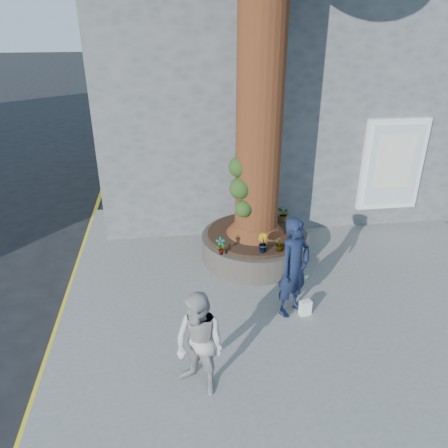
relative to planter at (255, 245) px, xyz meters
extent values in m
plane|color=black|center=(-0.80, -2.00, -0.41)|extent=(120.00, 120.00, 0.00)
cube|color=slate|center=(0.70, -1.00, -0.35)|extent=(9.00, 8.00, 0.12)
cube|color=yellow|center=(-3.85, -1.00, -0.41)|extent=(0.10, 30.00, 0.01)
cube|color=#525557|center=(1.70, 5.20, 2.59)|extent=(10.00, 8.00, 6.00)
cube|color=white|center=(3.50, 1.14, 1.29)|extent=(1.50, 0.12, 2.20)
cube|color=silver|center=(3.50, 1.08, 1.29)|extent=(1.25, 0.04, 1.95)
cube|color=silver|center=(3.50, 1.06, 1.39)|extent=(0.90, 0.02, 1.30)
cylinder|color=black|center=(0.00, 0.00, -0.03)|extent=(2.30, 2.30, 0.52)
cylinder|color=black|center=(0.00, 0.00, 0.27)|extent=(2.04, 2.04, 0.08)
cylinder|color=#4F2C13|center=(0.00, 0.00, 4.06)|extent=(0.90, 0.90, 7.50)
cone|color=#4F2C13|center=(0.00, 0.00, 0.66)|extent=(1.24, 1.24, 0.70)
sphere|color=#1B3712|center=(-0.38, -0.20, 1.41)|extent=(0.44, 0.44, 0.44)
sphere|color=#1B3712|center=(-0.32, -0.30, 1.01)|extent=(0.36, 0.36, 0.36)
sphere|color=#1B3712|center=(-0.40, -0.08, 1.81)|extent=(0.40, 0.40, 0.40)
imported|color=#131B34|center=(0.27, -1.99, 0.62)|extent=(0.79, 0.73, 1.82)
imported|color=#ABA7A4|center=(-1.48, -3.57, 0.50)|extent=(0.97, 0.97, 1.58)
cube|color=white|center=(0.49, -2.13, -0.15)|extent=(0.22, 0.16, 0.28)
imported|color=gray|center=(-0.85, -0.85, 0.49)|extent=(0.21, 0.16, 0.36)
imported|color=gray|center=(-0.04, -0.85, 0.50)|extent=(0.27, 0.27, 0.38)
imported|color=gray|center=(0.31, -0.85, 0.46)|extent=(0.21, 0.21, 0.30)
imported|color=gray|center=(0.73, 0.45, 0.48)|extent=(0.35, 0.37, 0.34)
camera|label=1|loc=(-1.75, -8.16, 4.56)|focal=35.00mm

